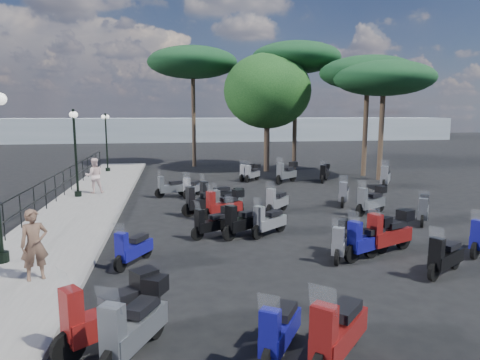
{
  "coord_description": "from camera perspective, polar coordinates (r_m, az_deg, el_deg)",
  "views": [
    {
      "loc": [
        -3.0,
        -13.27,
        3.76
      ],
      "look_at": [
        -0.5,
        2.69,
        1.2
      ],
      "focal_mm": 32.0,
      "sensor_mm": 36.0,
      "label": 1
    }
  ],
  "objects": [
    {
      "name": "scooter_20",
      "position": [
        12.23,
        19.26,
        -6.7
      ],
      "size": [
        1.73,
        1.0,
        1.47
      ],
      "rotation": [
        0.0,
        0.0,
        2.0
      ],
      "color": "black",
      "rests_on": "ground"
    },
    {
      "name": "distant_hills",
      "position": [
        58.39,
        -5.99,
        6.74
      ],
      "size": [
        70.0,
        8.0,
        3.0
      ],
      "primitive_type": "cube",
      "color": "gray",
      "rests_on": "ground"
    },
    {
      "name": "scooter_21",
      "position": [
        15.89,
        23.25,
        -3.72
      ],
      "size": [
        1.0,
        1.35,
        1.22
      ],
      "rotation": [
        0.0,
        0.0,
        2.55
      ],
      "color": "black",
      "rests_on": "ground"
    },
    {
      "name": "scooter_0",
      "position": [
        7.48,
        -17.01,
        -16.71
      ],
      "size": [
        1.6,
        1.27,
        1.49
      ],
      "rotation": [
        0.0,
        0.0,
        2.21
      ],
      "color": "black",
      "rests_on": "ground"
    },
    {
      "name": "scooter_23",
      "position": [
        23.09,
        6.22,
        0.95
      ],
      "size": [
        1.48,
        1.33,
        1.45
      ],
      "rotation": [
        0.0,
        0.0,
        2.29
      ],
      "color": "black",
      "rests_on": "ground"
    },
    {
      "name": "lamp_post_1",
      "position": [
        19.61,
        -21.1,
        4.1
      ],
      "size": [
        0.53,
        1.06,
        3.75
      ],
      "rotation": [
        0.0,
        0.0,
        0.32
      ],
      "color": "black",
      "rests_on": "sidewalk"
    },
    {
      "name": "scooter_31",
      "position": [
        23.84,
        0.97,
        1.01
      ],
      "size": [
        1.07,
        1.22,
        1.18
      ],
      "rotation": [
        0.0,
        0.0,
        2.44
      ],
      "color": "black",
      "rests_on": "ground"
    },
    {
      "name": "scooter_11",
      "position": [
        19.26,
        -6.43,
        -1.07
      ],
      "size": [
        0.9,
        1.3,
        1.18
      ],
      "rotation": [
        0.0,
        0.0,
        2.57
      ],
      "color": "black",
      "rests_on": "ground"
    },
    {
      "name": "scooter_2",
      "position": [
        11.04,
        -14.09,
        -8.91
      ],
      "size": [
        0.88,
        1.34,
        1.2
      ],
      "rotation": [
        0.0,
        0.0,
        2.61
      ],
      "color": "black",
      "rests_on": "ground"
    },
    {
      "name": "scooter_1",
      "position": [
        7.11,
        -13.79,
        -18.25
      ],
      "size": [
        1.01,
        1.64,
        1.42
      ],
      "rotation": [
        0.0,
        0.0,
        2.67
      ],
      "color": "black",
      "rests_on": "ground"
    },
    {
      "name": "ground",
      "position": [
        14.11,
        3.74,
        -6.47
      ],
      "size": [
        120.0,
        120.0,
        0.0
      ],
      "primitive_type": "plane",
      "color": "black",
      "rests_on": "ground"
    },
    {
      "name": "scooter_15",
      "position": [
        13.21,
        3.84,
        -5.57
      ],
      "size": [
        1.31,
        1.08,
        1.27
      ],
      "rotation": [
        0.0,
        0.0,
        2.25
      ],
      "color": "black",
      "rests_on": "ground"
    },
    {
      "name": "scooter_3",
      "position": [
        15.2,
        -2.13,
        -3.38
      ],
      "size": [
        1.57,
        0.9,
        1.34
      ],
      "rotation": [
        0.0,
        0.0,
        2.0
      ],
      "color": "black",
      "rests_on": "ground"
    },
    {
      "name": "scooter_8",
      "position": [
        13.06,
        -3.63,
        -5.71
      ],
      "size": [
        1.36,
        0.87,
        1.19
      ],
      "rotation": [
        0.0,
        0.0,
        2.07
      ],
      "color": "black",
      "rests_on": "ground"
    },
    {
      "name": "scooter_5",
      "position": [
        19.39,
        -9.24,
        -1.01
      ],
      "size": [
        1.48,
        0.73,
        1.23
      ],
      "rotation": [
        0.0,
        0.0,
        1.92
      ],
      "color": "black",
      "rests_on": "ground"
    },
    {
      "name": "pine_2",
      "position": [
        30.28,
        -6.33,
        15.25
      ],
      "size": [
        6.13,
        6.13,
        8.18
      ],
      "color": "#38281E",
      "rests_on": "ground"
    },
    {
      "name": "woman",
      "position": [
        10.36,
        -25.74,
        -7.77
      ],
      "size": [
        0.67,
        0.57,
        1.56
      ],
      "primitive_type": "imported",
      "rotation": [
        0.0,
        0.0,
        0.41
      ],
      "color": "brown",
      "rests_on": "sidewalk"
    },
    {
      "name": "scooter_28",
      "position": [
        22.66,
        18.79,
        0.28
      ],
      "size": [
        1.12,
        1.62,
        1.48
      ],
      "rotation": [
        0.0,
        0.0,
        2.57
      ],
      "color": "black",
      "rests_on": "ground"
    },
    {
      "name": "scooter_22",
      "position": [
        17.96,
        13.68,
        -1.86
      ],
      "size": [
        0.9,
        1.52,
        1.31
      ],
      "rotation": [
        0.0,
        0.0,
        2.67
      ],
      "color": "black",
      "rests_on": "ground"
    },
    {
      "name": "pine_1",
      "position": [
        26.6,
        16.67,
        13.47
      ],
      "size": [
        5.58,
        5.58,
        7.0
      ],
      "color": "#38281E",
      "rests_on": "ground"
    },
    {
      "name": "lamp_post_2",
      "position": [
        27.62,
        -17.39,
        5.32
      ],
      "size": [
        0.36,
        1.04,
        3.56
      ],
      "rotation": [
        0.0,
        0.0,
        -0.14
      ],
      "color": "black",
      "rests_on": "sidewalk"
    },
    {
      "name": "sidewalk",
      "position": [
        17.04,
        -20.56,
        -4.07
      ],
      "size": [
        3.0,
        30.0,
        0.15
      ],
      "primitive_type": "cube",
      "color": "slate",
      "rests_on": "ground"
    },
    {
      "name": "pine_3",
      "position": [
        25.22,
        18.63,
        12.68
      ],
      "size": [
        5.45,
        5.45,
        6.55
      ],
      "color": "#38281E",
      "rests_on": "ground"
    },
    {
      "name": "scooter_14",
      "position": [
        11.48,
        13.31,
        -7.97
      ],
      "size": [
        0.92,
        1.37,
        1.21
      ],
      "rotation": [
        0.0,
        0.0,
        2.61
      ],
      "color": "black",
      "rests_on": "ground"
    },
    {
      "name": "broadleaf_tree",
      "position": [
        27.51,
        3.65,
        11.72
      ],
      "size": [
        5.52,
        5.52,
        7.43
      ],
      "color": "#38281E",
      "rests_on": "ground"
    },
    {
      "name": "scooter_16",
      "position": [
        16.09,
        4.9,
        -2.9
      ],
      "size": [
        1.13,
        1.3,
        1.29
      ],
      "rotation": [
        0.0,
        0.0,
        2.44
      ],
      "color": "black",
      "rests_on": "ground"
    },
    {
      "name": "pedestrian_far",
      "position": [
        20.32,
        -18.85,
        0.56
      ],
      "size": [
        0.88,
        0.75,
        1.6
      ],
      "primitive_type": "imported",
      "rotation": [
        0.0,
        0.0,
        3.34
      ],
      "color": "silver",
      "rests_on": "sidewalk"
    },
    {
      "name": "scooter_13",
      "position": [
        11.67,
        16.74,
        -7.56
      ],
      "size": [
        1.57,
        0.95,
        1.35
      ],
      "rotation": [
        0.0,
        0.0,
        2.03
      ],
      "color": "black",
      "rests_on": "ground"
    },
    {
      "name": "scooter_7",
      "position": [
        7.0,
        5.26,
        -19.43
      ],
      "size": [
        0.94,
        1.38,
        1.25
      ],
      "rotation": [
        0.0,
        0.0,
        2.58
      ],
      "color": "black",
      "rests_on": "ground"
    },
    {
      "name": "railing",
      "position": [
        17.01,
        -25.14,
        -1.55
      ],
      "size": [
        0.04,
        26.04,
        1.1
      ],
      "color": "black",
      "rests_on": "sidewalk"
    },
    {
      "name": "scooter_4",
      "position": [
        17.07,
        -3.29,
        -2.07
      ],
      "size": [
        1.67,
        0.86,
        1.4
      ],
      "rotation": [
        0.0,
        0.0,
        1.95
      ],
      "color": "black",
      "rests_on": "ground"
    },
    {
      "name": "scooter_27",
      "position": [
        16.65,
        17.08,
        -2.68
      ],
      "size": [
        1.52,
        0.99,
        1.33
      ],
      "rotation": [
        0.0,
        0.0,
        2.08
      ],
      "color": "black",
      "rests_on": "ground"
    },
    {
      "name": "scooter_30",
      "position": [
        15.86,
        -4.99,
        -2.95
      ],
      "size": [
        1.67,
        0.86,
        1.4
      ],
      "rotation": [
        0.0,
        0.0,
        1.95
      ],
      "color": "black",
      "rests_on": "ground"
    },
    {
      "name": "scooter_17",
      "position": [
        23.58,
        1.68,
        0.92
      ],
      "size": [
        1.07,
        1.22,
        1.18
      ],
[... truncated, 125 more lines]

